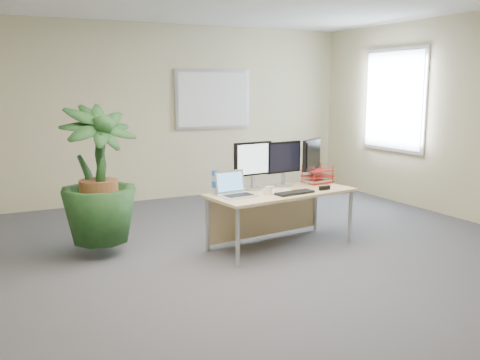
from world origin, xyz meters
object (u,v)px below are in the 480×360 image
desk (276,201)px  floor_plant (99,185)px  monitor_right (284,161)px  monitor_left (253,162)px  laptop (235,190)px

desk → floor_plant: 1.92m
desk → monitor_right: (0.20, 0.18, 0.42)m
desk → floor_plant: size_ratio=1.14×
monitor_left → laptop: monitor_left is taller
desk → floor_plant: (-1.84, 0.51, 0.25)m
laptop → monitor_right: bearing=19.0°
floor_plant → laptop: floor_plant is taller
desk → monitor_right: bearing=42.6°
monitor_right → laptop: bearing=-161.0°
monitor_left → monitor_right: size_ratio=1.03×
floor_plant → monitor_left: bearing=-12.7°
floor_plant → monitor_right: bearing=-9.1°
monitor_right → laptop: (-0.75, -0.26, -0.23)m
desk → monitor_left: monitor_left is taller
desk → monitor_left: size_ratio=3.23×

